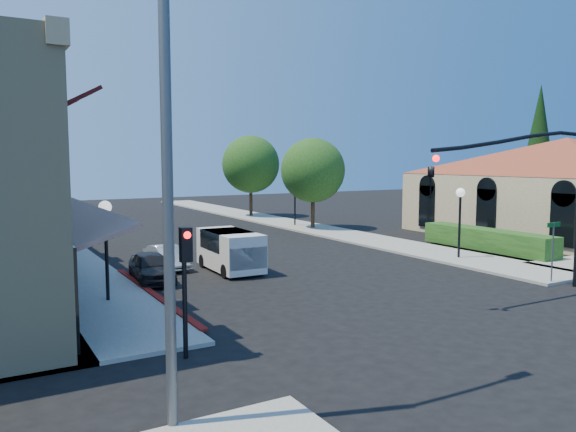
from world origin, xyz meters
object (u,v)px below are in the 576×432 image
cobra_streetlight (186,143)px  lamppost_right_far (295,190)px  conifer_far (539,142)px  lamppost_left_far (51,200)px  secondary_signal (185,268)px  white_van (231,248)px  parked_car_a (152,267)px  street_tree_b (251,164)px  street_name_sign (553,242)px  street_tree_a (313,170)px  parked_car_b (167,257)px  parked_car_d (70,220)px  signal_mast_arm (545,184)px  lamppost_right_near (460,205)px  lamppost_left_near (106,225)px  parked_car_c (85,230)px

cobra_streetlight → lamppost_right_far: 31.53m
conifer_far → lamppost_left_far: (-36.50, 4.00, -3.62)m
secondary_signal → lamppost_left_far: 20.60m
conifer_far → white_van: size_ratio=2.70×
secondary_signal → parked_car_a: secondary_signal is taller
street_tree_b → street_name_sign: size_ratio=2.81×
secondary_signal → lamppost_right_far: bearing=53.9°
street_tree_a → parked_car_b: 16.71m
lamppost_left_far → parked_car_d: bearing=76.3°
street_name_sign → white_van: size_ratio=0.61×
conifer_far → parked_car_a: 35.46m
parked_car_b → secondary_signal: bearing=-110.2°
street_name_sign → white_van: street_name_sign is taller
secondary_signal → parked_car_a: 9.53m
lamppost_left_far → street_tree_b: bearing=30.0°
street_tree_b → signal_mast_arm: street_tree_b is taller
street_tree_a → lamppost_left_far: bearing=180.0°
lamppost_left_far → lamppost_right_far: same height
parked_car_d → lamppost_right_near: bearing=-50.9°
street_tree_b → parked_car_a: (-15.00, -21.39, -3.93)m
parked_car_a → signal_mast_arm: bearing=-32.5°
conifer_far → parked_car_a: bearing=-167.8°
lamppost_left_far → parked_car_d: lamppost_left_far is taller
street_tree_a → street_name_sign: (-1.30, -19.80, -2.50)m
lamppost_right_far → lamppost_left_near: bearing=-136.7°
conifer_far → parked_car_c: bearing=168.4°
parked_car_b → white_van: bearing=-45.3°
lamppost_right_near → parked_car_c: lamppost_right_near is taller
street_tree_b → lamppost_right_far: bearing=-92.1°
street_tree_a → parked_car_d: 18.28m
lamppost_right_near → parked_car_b: (-13.30, 5.00, -2.21)m
white_van → parked_car_b: bearing=139.5°
street_tree_b → lamppost_right_near: bearing=-90.7°
secondary_signal → lamppost_right_far: (16.50, 22.59, 0.42)m
parked_car_b → parked_car_c: size_ratio=0.82×
parked_car_a → parked_car_b: (1.40, 2.39, -0.08)m
cobra_streetlight → parked_car_d: size_ratio=2.34×
parked_car_c → parked_car_d: 7.00m
street_tree_a → street_tree_b: street_tree_b is taller
lamppost_right_far → parked_car_d: 16.76m
lamppost_left_far → parked_car_c: size_ratio=0.91×
signal_mast_arm → parked_car_d: size_ratio=2.02×
lamppost_right_near → secondary_signal: bearing=-158.2°
street_tree_b → cobra_streetlight: cobra_streetlight is taller
lamppost_left_near → parked_car_d: size_ratio=0.90×
secondary_signal → white_van: 11.16m
street_tree_b → parked_car_d: 15.39m
cobra_streetlight → parked_car_c: (2.95, 27.00, -4.70)m
lamppost_left_near → parked_car_c: size_ratio=0.91×
street_tree_b → parked_car_d: street_tree_b is taller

